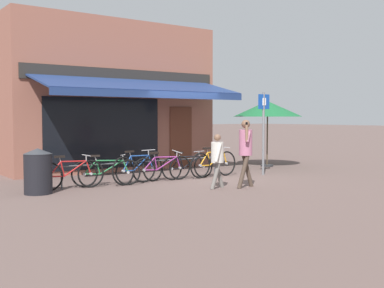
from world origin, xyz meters
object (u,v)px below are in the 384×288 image
object	(u,v)px
bicycle_green	(106,172)
litter_bin	(38,171)
bicycle_orange	(213,164)
bicycle_red	(70,174)
bicycle_blue	(138,168)
bicycle_black	(188,166)
pedestrian_child	(217,156)
cafe_parasol	(267,109)
pedestrian_adult	(246,146)
parking_sign	(264,125)
bicycle_purple	(162,168)

from	to	relation	value
bicycle_green	litter_bin	bearing A→B (deg)	-157.07
bicycle_orange	bicycle_red	bearing A→B (deg)	174.86
bicycle_blue	bicycle_green	bearing A→B (deg)	165.84
bicycle_black	litter_bin	size ratio (longest dim) A/B	1.64
pedestrian_child	cafe_parasol	distance (m)	5.76
bicycle_green	cafe_parasol	world-z (taller)	cafe_parasol
bicycle_green	litter_bin	size ratio (longest dim) A/B	1.66
bicycle_blue	pedestrian_adult	size ratio (longest dim) A/B	1.04
bicycle_red	cafe_parasol	xyz separation A→B (m)	(7.72, 1.09, 1.66)
pedestrian_adult	bicycle_green	bearing A→B (deg)	-28.54
bicycle_black	parking_sign	distance (m)	2.70
bicycle_green	cafe_parasol	size ratio (longest dim) A/B	0.71
pedestrian_child	pedestrian_adult	bearing A→B (deg)	166.74
pedestrian_adult	cafe_parasol	size ratio (longest dim) A/B	0.70
litter_bin	parking_sign	bearing A→B (deg)	-3.86
parking_sign	litter_bin	bearing A→B (deg)	176.14
bicycle_orange	parking_sign	bearing A→B (deg)	-22.14
bicycle_green	pedestrian_child	xyz separation A→B (m)	(2.04, -1.95, 0.45)
bicycle_red	bicycle_black	xyz separation A→B (m)	(3.46, -0.03, -0.02)
bicycle_red	pedestrian_child	bearing A→B (deg)	-31.47
bicycle_purple	bicycle_green	bearing A→B (deg)	-177.97
bicycle_blue	litter_bin	bearing A→B (deg)	171.21
bicycle_orange	cafe_parasol	distance (m)	3.98
bicycle_black	pedestrian_child	world-z (taller)	pedestrian_child
bicycle_green	bicycle_purple	xyz separation A→B (m)	(1.65, -0.05, 0.01)
bicycle_red	pedestrian_adult	bearing A→B (deg)	-30.01
cafe_parasol	bicycle_blue	bearing A→B (deg)	-169.14
bicycle_black	pedestrian_child	bearing A→B (deg)	-100.58
bicycle_orange	pedestrian_adult	distance (m)	2.30
bicycle_green	bicycle_black	xyz separation A→B (m)	(2.51, -0.02, -0.01)
bicycle_blue	bicycle_purple	world-z (taller)	bicycle_blue
bicycle_orange	pedestrian_child	xyz separation A→B (m)	(-1.32, -1.81, 0.41)
pedestrian_child	cafe_parasol	xyz separation A→B (m)	(4.73, 3.05, 1.22)
bicycle_purple	litter_bin	world-z (taller)	litter_bin
bicycle_green	pedestrian_adult	distance (m)	3.57
bicycle_orange	litter_bin	world-z (taller)	litter_bin
bicycle_blue	litter_bin	distance (m)	2.72
pedestrian_child	bicycle_blue	bearing A→B (deg)	-48.36
bicycle_orange	bicycle_blue	bearing A→B (deg)	174.07
bicycle_green	bicycle_orange	world-z (taller)	bicycle_orange
bicycle_purple	pedestrian_adult	size ratio (longest dim) A/B	1.06
bicycle_black	bicycle_orange	world-z (taller)	bicycle_orange
bicycle_black	bicycle_orange	xyz separation A→B (m)	(0.84, -0.12, 0.04)
bicycle_green	cafe_parasol	bearing A→B (deg)	25.52
bicycle_red	parking_sign	world-z (taller)	parking_sign
bicycle_black	parking_sign	xyz separation A→B (m)	(2.34, -0.64, 1.17)
litter_bin	parking_sign	distance (m)	6.74
pedestrian_child	bicycle_orange	bearing A→B (deg)	-114.80
litter_bin	cafe_parasol	world-z (taller)	cafe_parasol
bicycle_blue	cafe_parasol	distance (m)	6.18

